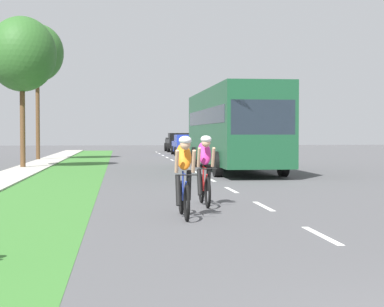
% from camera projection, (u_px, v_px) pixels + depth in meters
% --- Properties ---
extents(ground_plane, '(120.00, 120.00, 0.00)m').
position_uv_depth(ground_plane, '(203.00, 176.00, 23.83)').
color(ground_plane, '#4C4C4F').
extents(grass_verge, '(2.72, 70.00, 0.01)m').
position_uv_depth(grass_verge, '(67.00, 177.00, 23.23)').
color(grass_verge, '#38722D').
rests_on(grass_verge, ground_plane).
extents(sidewalk_concrete, '(1.61, 70.00, 0.10)m').
position_uv_depth(sidewalk_concrete, '(8.00, 177.00, 22.98)').
color(sidewalk_concrete, '#B2ADA3').
rests_on(sidewalk_concrete, ground_plane).
extents(lane_markings_center, '(0.12, 53.80, 0.01)m').
position_uv_depth(lane_markings_center, '(191.00, 170.00, 27.80)').
color(lane_markings_center, white).
rests_on(lane_markings_center, ground_plane).
extents(cyclist_lead, '(0.42, 1.72, 1.58)m').
position_uv_depth(cyclist_lead, '(184.00, 176.00, 11.99)').
color(cyclist_lead, black).
rests_on(cyclist_lead, ground_plane).
extents(cyclist_trailing, '(0.42, 1.72, 1.58)m').
position_uv_depth(cyclist_trailing, '(205.00, 170.00, 13.99)').
color(cyclist_trailing, black).
rests_on(cyclist_trailing, ground_plane).
extents(bus_dark_green, '(2.78, 11.60, 3.48)m').
position_uv_depth(bus_dark_green, '(232.00, 125.00, 27.00)').
color(bus_dark_green, '#194C2D').
rests_on(bus_dark_green, ground_plane).
extents(sedan_blue, '(1.98, 4.30, 1.52)m').
position_uv_depth(sedan_blue, '(186.00, 145.00, 46.49)').
color(sedan_blue, '#23389E').
rests_on(sedan_blue, ground_plane).
extents(pickup_black, '(2.22, 5.10, 1.64)m').
position_uv_depth(pickup_black, '(178.00, 142.00, 54.70)').
color(pickup_black, black).
rests_on(pickup_black, ground_plane).
extents(street_tree_near, '(3.17, 3.17, 7.05)m').
position_uv_depth(street_tree_near, '(22.00, 54.00, 28.89)').
color(street_tree_near, brown).
rests_on(street_tree_near, ground_plane).
extents(street_tree_far, '(3.16, 3.16, 8.20)m').
position_uv_depth(street_tree_far, '(37.00, 53.00, 37.50)').
color(street_tree_far, brown).
rests_on(street_tree_far, ground_plane).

